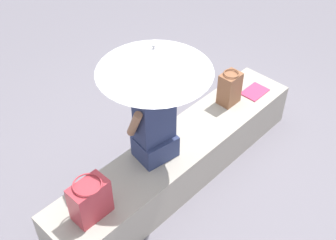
% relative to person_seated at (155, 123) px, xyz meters
% --- Properties ---
extents(ground_plane, '(14.00, 14.00, 0.00)m').
position_rel_person_seated_xyz_m(ground_plane, '(0.27, -0.06, -0.85)').
color(ground_plane, slate).
extents(stone_bench, '(2.88, 0.56, 0.46)m').
position_rel_person_seated_xyz_m(stone_bench, '(0.27, -0.06, -0.62)').
color(stone_bench, '#A8A093').
rests_on(stone_bench, ground).
extents(person_seated, '(0.50, 0.33, 0.90)m').
position_rel_person_seated_xyz_m(person_seated, '(0.00, 0.00, 0.00)').
color(person_seated, navy).
rests_on(person_seated, stone_bench).
extents(parasol, '(0.92, 0.92, 1.16)m').
position_rel_person_seated_xyz_m(parasol, '(0.01, -0.01, 0.64)').
color(parasol, '#B7B7BC').
rests_on(parasol, stone_bench).
extents(handbag_black, '(0.21, 0.16, 0.37)m').
position_rel_person_seated_xyz_m(handbag_black, '(1.06, -0.01, -0.21)').
color(handbag_black, brown).
rests_on(handbag_black, stone_bench).
extents(tote_bag_canvas, '(0.30, 0.22, 0.37)m').
position_rel_person_seated_xyz_m(tote_bag_canvas, '(-0.81, -0.10, -0.21)').
color(tote_bag_canvas, '#B2333D').
rests_on(tote_bag_canvas, stone_bench).
extents(magazine, '(0.28, 0.20, 0.01)m').
position_rel_person_seated_xyz_m(magazine, '(1.39, -0.12, -0.38)').
color(magazine, '#D83866').
rests_on(magazine, stone_bench).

